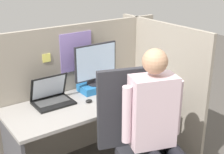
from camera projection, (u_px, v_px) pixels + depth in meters
cubicle_panel_back at (73, 91)px, 3.19m from camera, size 2.09×0.05×1.38m
cubicle_panel_right at (159, 86)px, 3.33m from camera, size 0.04×1.26×1.38m
desk at (91, 116)px, 2.98m from camera, size 1.59×0.64×0.73m
paper_box at (96, 87)px, 3.13m from camera, size 0.35×0.20×0.07m
monitor at (96, 64)px, 3.05m from camera, size 0.46×0.19×0.41m
laptop at (52, 98)px, 2.84m from camera, size 0.35×0.26×0.26m
mouse at (89, 101)px, 2.86m from camera, size 0.06×0.05×0.03m
stapler at (149, 81)px, 3.29m from camera, size 0.05×0.16×0.06m
carrot_toy at (127, 96)px, 2.94m from camera, size 0.05×0.15×0.05m
office_chair at (138, 140)px, 2.51m from camera, size 0.59×0.63×1.17m
person at (159, 124)px, 2.34m from camera, size 0.46×0.51×1.38m
coffee_mug at (118, 78)px, 3.31m from camera, size 0.09×0.09×0.11m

